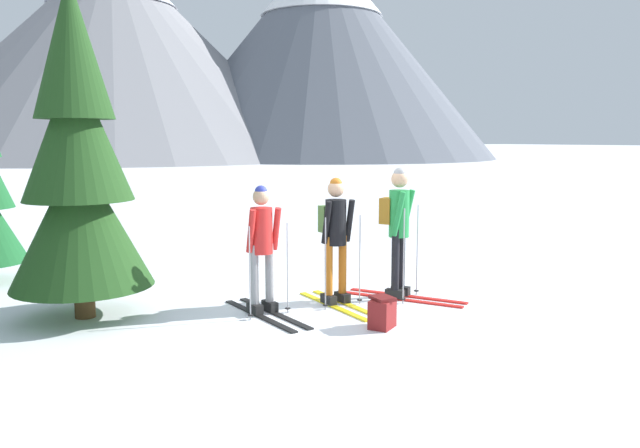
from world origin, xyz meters
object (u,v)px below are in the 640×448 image
at_px(skier_in_red, 262,245).
at_px(skier_in_black, 335,234).
at_px(pine_tree_far, 78,165).
at_px(skier_in_green, 398,224).
at_px(backpack_on_snow_front, 382,312).

relative_size(skier_in_red, skier_in_black, 1.01).
bearing_deg(skier_in_red, pine_tree_far, 156.33).
bearing_deg(skier_in_green, skier_in_black, 172.52).
bearing_deg(pine_tree_far, skier_in_green, -14.49).
height_order(skier_in_green, pine_tree_far, pine_tree_far).
relative_size(skier_in_green, backpack_on_snow_front, 4.58).
height_order(skier_in_red, backpack_on_snow_front, skier_in_red).
xyz_separation_m(skier_in_green, pine_tree_far, (-4.01, 1.04, 0.86)).
height_order(pine_tree_far, backpack_on_snow_front, pine_tree_far).
xyz_separation_m(skier_in_red, skier_in_green, (1.98, -0.15, 0.16)).
xyz_separation_m(skier_in_black, backpack_on_snow_front, (-0.05, -1.21, -0.78)).
distance_m(skier_in_red, backpack_on_snow_front, 1.74).
bearing_deg(skier_in_green, pine_tree_far, 165.51).
bearing_deg(pine_tree_far, skier_in_red, -23.67).
relative_size(skier_in_green, pine_tree_far, 0.44).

